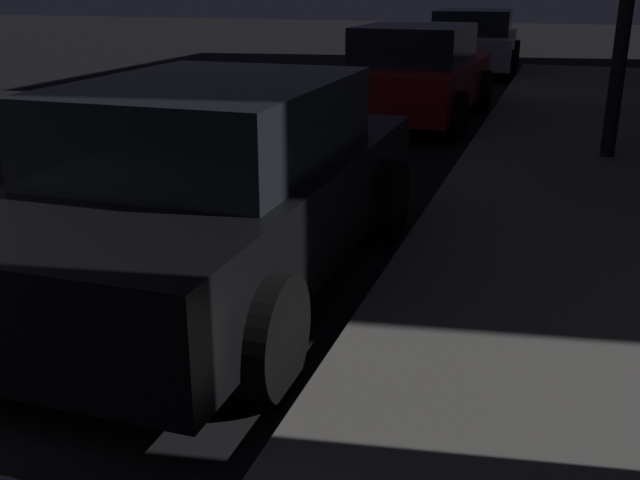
# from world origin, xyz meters

# --- Properties ---
(car_black) EXTENTS (2.05, 4.26, 1.43)m
(car_black) POSITION_xyz_m (2.85, 3.55, 0.71)
(car_black) COLOR black
(car_black) RESTS_ON ground
(car_red) EXTENTS (2.05, 4.08, 1.43)m
(car_red) POSITION_xyz_m (2.85, 10.42, 0.71)
(car_red) COLOR maroon
(car_red) RESTS_ON ground
(car_silver) EXTENTS (2.31, 4.63, 1.43)m
(car_silver) POSITION_xyz_m (2.85, 17.21, 0.71)
(car_silver) COLOR #B7B7BF
(car_silver) RESTS_ON ground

